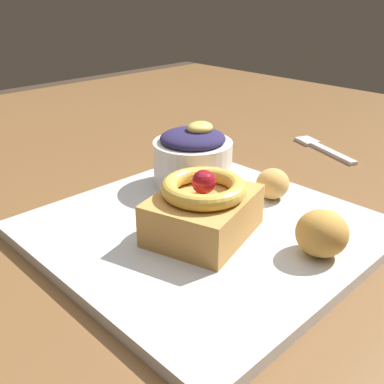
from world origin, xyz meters
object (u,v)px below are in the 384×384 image
at_px(cake_slice, 203,208).
at_px(berry_ramekin, 193,158).
at_px(fork, 321,148).
at_px(front_plate, 206,229).
at_px(fritter_front, 322,233).
at_px(fritter_middle, 273,184).

bearing_deg(cake_slice, berry_ramekin, 50.35).
bearing_deg(fork, front_plate, 121.32).
bearing_deg(front_plate, fork, 10.14).
bearing_deg(berry_ramekin, cake_slice, -129.65).
relative_size(fritter_front, fritter_middle, 1.21).
xyz_separation_m(fritter_front, fritter_middle, (0.06, 0.10, -0.00)).
relative_size(front_plate, cake_slice, 2.49).
height_order(front_plate, fritter_front, fritter_front).
distance_m(cake_slice, fritter_front, 0.11).
height_order(front_plate, fritter_middle, fritter_middle).
height_order(front_plate, berry_ramekin, berry_ramekin).
relative_size(cake_slice, fritter_front, 2.61).
bearing_deg(front_plate, cake_slice, -143.93).
height_order(berry_ramekin, fork, berry_ramekin).
xyz_separation_m(front_plate, fork, (0.31, 0.06, -0.00)).
relative_size(cake_slice, fritter_middle, 3.16).
height_order(cake_slice, fritter_middle, cake_slice).
xyz_separation_m(berry_ramekin, fritter_front, (-0.03, -0.19, -0.01)).
relative_size(berry_ramekin, fork, 0.74).
xyz_separation_m(cake_slice, berry_ramekin, (0.07, 0.09, 0.01)).
height_order(front_plate, fork, front_plate).
bearing_deg(fritter_middle, front_plate, 174.34).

